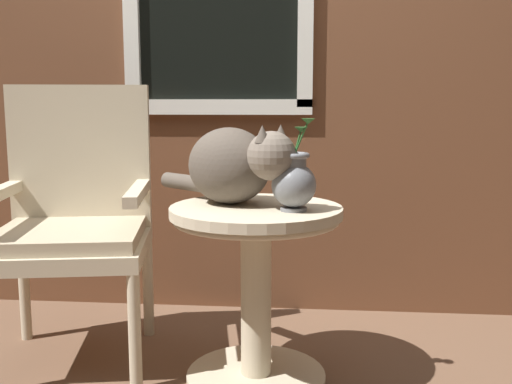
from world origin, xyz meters
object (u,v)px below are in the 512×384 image
Objects in this scene: wicker_side_table at (256,266)px; wicker_chair at (74,213)px; cat at (234,165)px; pewter_vase_with_ivy at (294,181)px.

wicker_side_table is 0.60× the size of wicker_chair.
wicker_chair is 1.99× the size of cat.
wicker_chair is 3.50× the size of pewter_vase_with_ivy.
pewter_vase_with_ivy is (0.21, -0.11, -0.04)m from cat.
wicker_side_table is 0.36m from cat.
pewter_vase_with_ivy is (0.85, -0.25, 0.17)m from wicker_chair.
cat is (0.64, -0.14, 0.21)m from wicker_chair.
cat is 0.24m from pewter_vase_with_ivy.
wicker_chair is at bearing 166.31° from wicker_side_table.
pewter_vase_with_ivy is at bearing -28.75° from wicker_side_table.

